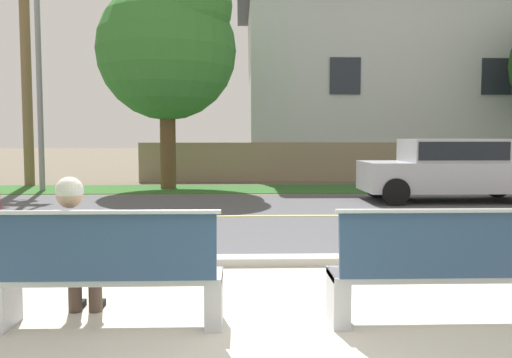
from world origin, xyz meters
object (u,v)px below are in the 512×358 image
Objects in this scene: seated_person_grey at (74,245)px; streetlamp at (40,42)px; bench_left at (107,275)px; shade_tree_far_left at (171,40)px; car_silver_far at (451,167)px; bench_right at (443,272)px.

streetlamp is at bearing 110.73° from seated_person_grey.
bench_left is at bearing -28.94° from seated_person_grey.
streetlamp is 1.10× the size of shade_tree_far_left.
shade_tree_far_left is (-0.67, 12.06, 3.84)m from seated_person_grey.
streetlamp reaches higher than seated_person_grey.
shade_tree_far_left reaches higher than car_silver_far.
shade_tree_far_left reaches higher than seated_person_grey.
bench_left is at bearing 180.00° from bench_right.
bench_left is 0.43× the size of car_silver_far.
streetlamp reaches higher than bench_left.
bench_right is at bearing -73.01° from shade_tree_far_left.
bench_right is 0.43× the size of car_silver_far.
seated_person_grey reaches higher than bench_left.
bench_right is 14.52m from streetlamp.
bench_right is 1.49× the size of seated_person_grey.
seated_person_grey is at bearing 151.06° from bench_left.
bench_right is 0.24× the size of streetlamp.
car_silver_far is (6.28, 8.75, 0.40)m from bench_left.
car_silver_far is (3.52, 8.75, 0.40)m from bench_right.
seated_person_grey is 12.99m from streetlamp.
bench_left is 0.42m from seated_person_grey.
bench_left is 10.78m from car_silver_far.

